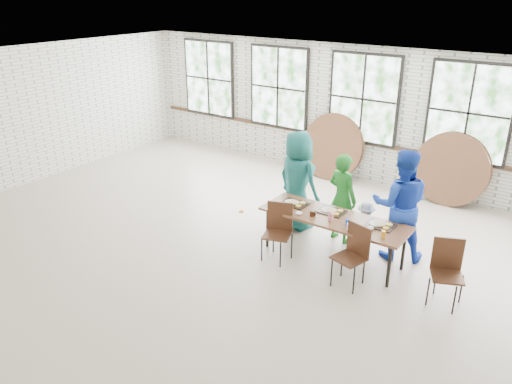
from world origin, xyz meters
TOP-DOWN VIEW (x-y plane):
  - room at (0.00, 4.44)m, footprint 12.00×12.00m
  - dining_table at (1.19, 0.89)m, footprint 2.40×0.80m
  - chair_near_left at (0.45, 0.39)m, footprint 0.53×0.52m
  - chair_near_right at (1.78, 0.38)m, footprint 0.52×0.51m
  - chair_spare at (3.03, 0.73)m, footprint 0.55×0.54m
  - adult_teal at (0.11, 1.54)m, footprint 1.01×0.79m
  - adult_green at (1.00, 1.54)m, footprint 0.66×0.52m
  - toddler at (1.46, 1.54)m, footprint 0.55×0.34m
  - adult_blue at (2.01, 1.54)m, footprint 1.11×1.01m
  - tabletop_clutter at (1.28, 0.85)m, footprint 1.95×0.65m
  - round_tops_leaning at (0.75, 4.25)m, footprint 4.18×0.45m

SIDE VIEW (x-z plane):
  - toddler at x=1.46m, z-range 0.00..0.83m
  - chair_near_left at x=0.45m, z-range 0.08..1.03m
  - chair_near_right at x=1.78m, z-range 0.08..1.03m
  - chair_spare at x=3.03m, z-range 0.08..1.03m
  - dining_table at x=1.19m, z-range 0.32..1.06m
  - round_tops_leaning at x=0.75m, z-range -0.01..1.48m
  - tabletop_clutter at x=1.28m, z-range 0.71..0.82m
  - adult_green at x=1.00m, z-range 0.00..1.59m
  - adult_teal at x=0.11m, z-range 0.00..1.83m
  - adult_blue at x=2.01m, z-range 0.00..1.86m
  - room at x=0.00m, z-range -4.17..7.83m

